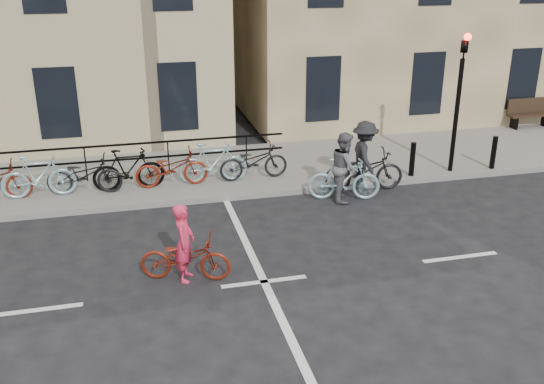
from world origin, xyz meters
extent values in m
plane|color=black|center=(0.00, 0.00, 0.00)|extent=(120.00, 120.00, 0.00)
cube|color=slate|center=(-4.00, 6.00, 0.07)|extent=(46.00, 4.00, 0.15)
cylinder|color=black|center=(6.20, 4.35, 1.65)|extent=(0.12, 0.12, 3.00)
imported|color=black|center=(6.20, 4.35, 3.60)|extent=(0.15, 0.18, 0.90)
sphere|color=#FF0C05|center=(6.20, 4.23, 3.70)|extent=(0.18, 0.18, 0.18)
cylinder|color=black|center=(5.00, 4.25, 0.60)|extent=(0.14, 0.14, 0.90)
cylinder|color=black|center=(7.40, 4.25, 0.60)|extent=(0.14, 0.14, 0.90)
cube|color=black|center=(10.40, 7.65, 0.35)|extent=(0.06, 0.38, 0.40)
cube|color=black|center=(11.00, 7.65, 0.58)|extent=(1.60, 0.40, 0.06)
cube|color=black|center=(11.00, 7.83, 0.87)|extent=(1.60, 0.06, 0.50)
cube|color=black|center=(-3.30, 5.90, 0.62)|extent=(10.40, 0.04, 0.95)
imported|color=#9AC4C9|center=(-4.35, 5.00, 0.68)|extent=(1.75, 0.49, 1.05)
imported|color=black|center=(-3.30, 5.00, 0.62)|extent=(1.80, 0.63, 0.95)
imported|color=black|center=(-2.25, 5.00, 0.68)|extent=(1.75, 0.49, 1.05)
imported|color=maroon|center=(-1.20, 5.00, 0.62)|extent=(1.80, 0.63, 0.95)
imported|color=#9AC4C9|center=(-0.15, 5.00, 0.68)|extent=(1.75, 0.49, 1.05)
imported|color=black|center=(0.90, 5.00, 0.62)|extent=(1.80, 0.63, 0.95)
imported|color=maroon|center=(-1.37, 0.46, 0.44)|extent=(1.77, 1.04, 0.88)
imported|color=#E7284F|center=(-1.37, 0.46, 0.74)|extent=(0.50, 0.62, 1.49)
imported|color=#9AC4C9|center=(2.81, 3.44, 0.53)|extent=(1.82, 0.93, 1.05)
imported|color=#5B5A5F|center=(2.81, 3.44, 0.85)|extent=(0.83, 0.96, 1.69)
imported|color=black|center=(3.50, 3.90, 0.53)|extent=(2.08, 0.89, 1.06)
imported|color=black|center=(3.50, 3.90, 0.90)|extent=(0.78, 1.22, 1.80)
camera|label=1|loc=(-2.21, -9.49, 5.61)|focal=40.00mm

